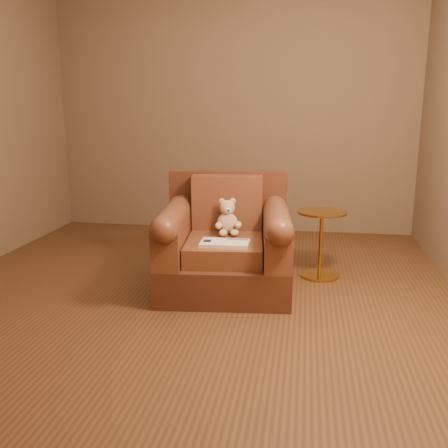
# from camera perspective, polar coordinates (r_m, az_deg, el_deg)

# --- Properties ---
(floor) EXTENTS (4.00, 4.00, 0.00)m
(floor) POSITION_cam_1_polar(r_m,az_deg,el_deg) (3.94, -3.34, -7.26)
(floor) COLOR brown
(floor) RESTS_ON ground
(room) EXTENTS (4.02, 4.02, 2.71)m
(room) POSITION_cam_1_polar(r_m,az_deg,el_deg) (3.71, -3.71, 18.43)
(room) COLOR brown
(room) RESTS_ON ground
(armchair) EXTENTS (1.05, 1.01, 0.87)m
(armchair) POSITION_cam_1_polar(r_m,az_deg,el_deg) (3.84, 0.16, -2.53)
(armchair) COLOR #4B2719
(armchair) RESTS_ON floor
(teddy_bear) EXTENTS (0.20, 0.24, 0.28)m
(teddy_bear) POSITION_cam_1_polar(r_m,az_deg,el_deg) (3.87, 0.41, 0.42)
(teddy_bear) COLOR #C7A98B
(teddy_bear) RESTS_ON armchair
(guidebook) EXTENTS (0.35, 0.22, 0.03)m
(guidebook) POSITION_cam_1_polar(r_m,az_deg,el_deg) (3.56, 0.07, -2.22)
(guidebook) COLOR beige
(guidebook) RESTS_ON armchair
(side_table) EXTENTS (0.40, 0.40, 0.56)m
(side_table) POSITION_cam_1_polar(r_m,az_deg,el_deg) (4.17, 11.00, -2.01)
(side_table) COLOR gold
(side_table) RESTS_ON floor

